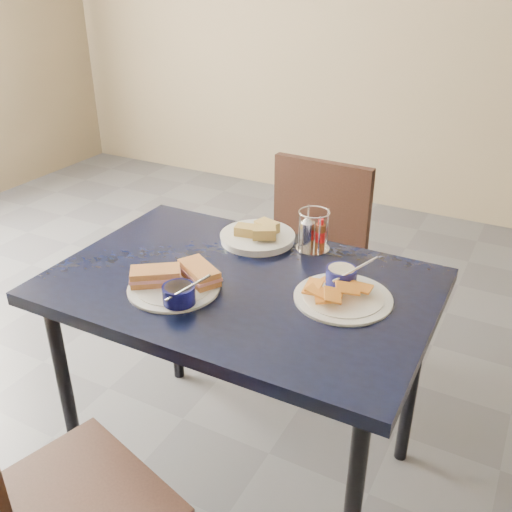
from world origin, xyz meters
The scene contains 7 objects.
ground centered at (0.00, 0.00, 0.00)m, with size 6.00×6.00×0.00m, color #4C4C50.
dining_table centered at (-0.06, -0.08, 0.68)m, with size 1.12×0.75×0.75m.
chair_far centered at (-0.12, 0.59, 0.51)m, with size 0.43×0.41×0.88m.
sandwich_plate centered at (-0.19, -0.22, 0.78)m, with size 0.30×0.27×0.12m.
plantain_plate centered at (0.23, -0.02, 0.77)m, with size 0.27×0.27×0.12m.
bread_basket centered at (-0.14, 0.17, 0.77)m, with size 0.25×0.25×0.07m.
condiment_caddy centered at (0.04, 0.20, 0.81)m, with size 0.11×0.11×0.14m.
Camera 1 is at (0.66, -1.34, 1.59)m, focal length 40.00 mm.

